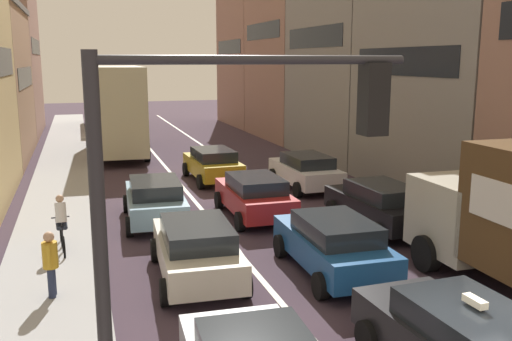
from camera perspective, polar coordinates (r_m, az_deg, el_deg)
name	(u,v)px	position (r m, az deg, el deg)	size (l,w,h in m)	color
sidewalk_left	(62,180)	(26.96, -19.06, -0.90)	(2.60, 64.00, 0.14)	#9C9C9C
lane_stripe_left	(172,175)	(27.27, -8.52, -0.41)	(0.16, 60.00, 0.01)	silver
lane_stripe_right	(240,170)	(27.99, -1.63, 0.01)	(0.16, 60.00, 0.01)	silver
building_row_right	(367,48)	(32.92, 11.22, 12.11)	(7.20, 43.90, 13.67)	#936B5B
traffic_light_pole	(216,206)	(6.22, -4.13, -3.61)	(3.58, 0.38, 5.50)	#2D2D33
sedan_centre_lane_second	(333,243)	(14.60, 7.84, -7.35)	(2.16, 4.35, 1.49)	#194C8C
wagon_left_lane_second	(196,248)	(14.18, -6.06, -7.87)	(2.26, 4.40, 1.49)	beige
hatchback_centre_lane_third	(255,195)	(19.51, -0.15, -2.52)	(2.10, 4.32, 1.49)	#A51E1E
sedan_left_lane_third	(155,199)	(19.23, -10.19, -2.90)	(2.25, 4.39, 1.49)	#759EB7
coupe_centre_lane_fourth	(213,164)	(25.48, -4.41, 0.68)	(2.16, 4.35, 1.49)	#B29319
sedan_right_lane_behind_truck	(380,204)	(18.76, 12.44, -3.34)	(2.21, 4.37, 1.49)	black
wagon_right_lane_far	(306,170)	(24.01, 5.06, 0.03)	(2.08, 4.31, 1.49)	silver
bus_mid_queue_primary	(119,105)	(33.75, -13.68, 6.44)	(3.13, 10.60, 5.06)	#BFB793
bus_far_queue_secondary	(107,106)	(47.25, -14.88, 6.33)	(2.83, 10.51, 2.90)	#BFB793
cyclist_on_sidewalk	(62,226)	(16.72, -19.12, -5.30)	(0.50, 1.73, 1.72)	black
pedestrian_near_kerb	(51,262)	(13.57, -20.12, -8.73)	(0.34, 0.54, 1.66)	#262D47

